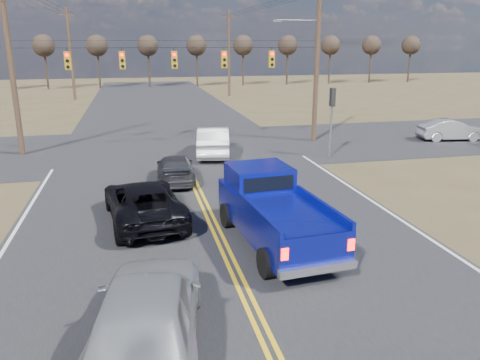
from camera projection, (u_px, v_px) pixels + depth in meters
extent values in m
plane|color=brown|center=(244.00, 291.00, 12.32)|extent=(160.00, 160.00, 0.00)
cube|color=#28282B|center=(194.00, 184.00, 21.68)|extent=(14.00, 120.00, 0.02)
cube|color=#28282B|center=(178.00, 147.00, 29.16)|extent=(120.00, 12.00, 0.02)
cylinder|color=#473323|center=(11.00, 67.00, 25.84)|extent=(0.32, 0.32, 10.00)
cylinder|color=#473323|center=(317.00, 64.00, 29.66)|extent=(0.32, 0.32, 10.00)
cylinder|color=black|center=(174.00, 48.00, 27.47)|extent=(18.00, 0.02, 0.02)
cylinder|color=black|center=(174.00, 41.00, 27.35)|extent=(18.00, 0.02, 0.02)
cube|color=#B28C14|center=(68.00, 61.00, 26.39)|extent=(0.34, 0.24, 1.00)
cylinder|color=#FF0C05|center=(67.00, 55.00, 26.16)|extent=(0.20, 0.06, 0.20)
cylinder|color=black|center=(67.00, 61.00, 26.26)|extent=(0.20, 0.06, 0.20)
cylinder|color=black|center=(68.00, 67.00, 26.35)|extent=(0.20, 0.06, 0.20)
cube|color=black|center=(66.00, 53.00, 26.10)|extent=(0.24, 0.14, 0.03)
cube|color=#B28C14|center=(122.00, 60.00, 27.03)|extent=(0.34, 0.24, 1.00)
cylinder|color=#FF0C05|center=(122.00, 54.00, 26.80)|extent=(0.20, 0.06, 0.20)
cylinder|color=black|center=(122.00, 60.00, 26.89)|extent=(0.20, 0.06, 0.20)
cylinder|color=black|center=(123.00, 66.00, 26.99)|extent=(0.20, 0.06, 0.20)
cube|color=black|center=(122.00, 52.00, 26.74)|extent=(0.24, 0.14, 0.03)
cube|color=#B28C14|center=(174.00, 60.00, 27.66)|extent=(0.34, 0.24, 1.00)
cylinder|color=#FF0C05|center=(174.00, 54.00, 27.44)|extent=(0.20, 0.06, 0.20)
cylinder|color=black|center=(175.00, 60.00, 27.53)|extent=(0.20, 0.06, 0.20)
cylinder|color=black|center=(175.00, 66.00, 27.63)|extent=(0.20, 0.06, 0.20)
cube|color=black|center=(174.00, 52.00, 27.38)|extent=(0.24, 0.14, 0.03)
cube|color=#B28C14|center=(224.00, 60.00, 28.30)|extent=(0.34, 0.24, 1.00)
cylinder|color=#FF0C05|center=(224.00, 54.00, 28.08)|extent=(0.20, 0.06, 0.20)
cylinder|color=black|center=(224.00, 60.00, 28.17)|extent=(0.20, 0.06, 0.20)
cylinder|color=black|center=(225.00, 65.00, 28.26)|extent=(0.20, 0.06, 0.20)
cube|color=black|center=(225.00, 52.00, 28.02)|extent=(0.24, 0.14, 0.03)
cube|color=#B28C14|center=(272.00, 59.00, 28.94)|extent=(0.34, 0.24, 1.00)
cylinder|color=#FF0C05|center=(272.00, 54.00, 28.71)|extent=(0.20, 0.06, 0.20)
cylinder|color=black|center=(272.00, 59.00, 28.81)|extent=(0.20, 0.06, 0.20)
cylinder|color=black|center=(272.00, 65.00, 28.90)|extent=(0.20, 0.06, 0.20)
cube|color=black|center=(273.00, 52.00, 28.65)|extent=(0.24, 0.14, 0.03)
cylinder|color=slate|center=(331.00, 129.00, 26.24)|extent=(0.12, 0.12, 3.20)
cube|color=black|center=(332.00, 97.00, 25.73)|extent=(0.24, 0.34, 1.00)
cylinder|color=slate|center=(297.00, 20.00, 28.63)|extent=(2.80, 0.10, 0.10)
cube|color=slate|center=(277.00, 21.00, 28.37)|extent=(0.55, 0.22, 0.14)
cylinder|color=#473323|center=(71.00, 55.00, 52.03)|extent=(0.32, 0.32, 10.00)
cube|color=#473323|center=(67.00, 15.00, 50.84)|extent=(1.60, 0.12, 0.12)
cylinder|color=#473323|center=(229.00, 54.00, 55.85)|extent=(0.32, 0.32, 10.00)
cube|color=#473323|center=(229.00, 17.00, 54.67)|extent=(1.60, 0.12, 0.12)
cylinder|color=#33261C|center=(46.00, 69.00, 64.70)|extent=(0.28, 0.28, 5.50)
sphere|color=#2D231C|center=(44.00, 46.00, 63.81)|extent=(3.00, 3.00, 3.00)
cylinder|color=#33261C|center=(99.00, 69.00, 66.18)|extent=(0.28, 0.28, 5.50)
sphere|color=#2D231C|center=(97.00, 45.00, 65.30)|extent=(3.00, 3.00, 3.00)
cylinder|color=#33261C|center=(149.00, 68.00, 67.67)|extent=(0.28, 0.28, 5.50)
sphere|color=#2D231C|center=(148.00, 45.00, 66.78)|extent=(3.00, 3.00, 3.00)
cylinder|color=#33261C|center=(197.00, 67.00, 69.16)|extent=(0.28, 0.28, 5.50)
sphere|color=#2D231C|center=(196.00, 45.00, 68.27)|extent=(3.00, 3.00, 3.00)
cylinder|color=#33261C|center=(243.00, 67.00, 70.65)|extent=(0.28, 0.28, 5.50)
sphere|color=#2D231C|center=(243.00, 45.00, 69.76)|extent=(3.00, 3.00, 3.00)
cylinder|color=#33261C|center=(287.00, 66.00, 72.14)|extent=(0.28, 0.28, 5.50)
sphere|color=#2D231C|center=(288.00, 45.00, 71.25)|extent=(3.00, 3.00, 3.00)
cylinder|color=#33261C|center=(329.00, 66.00, 73.62)|extent=(0.28, 0.28, 5.50)
sphere|color=#2D231C|center=(331.00, 45.00, 72.73)|extent=(3.00, 3.00, 3.00)
cylinder|color=#33261C|center=(370.00, 65.00, 75.11)|extent=(0.28, 0.28, 5.50)
sphere|color=#2D231C|center=(372.00, 45.00, 74.22)|extent=(3.00, 3.00, 3.00)
cylinder|color=#33261C|center=(409.00, 65.00, 76.60)|extent=(0.28, 0.28, 5.50)
sphere|color=#2D231C|center=(411.00, 45.00, 75.71)|extent=(3.00, 3.00, 3.00)
cylinder|color=black|center=(267.00, 263.00, 12.92)|extent=(0.42, 0.89, 0.87)
cylinder|color=black|center=(334.00, 253.00, 13.52)|extent=(0.42, 0.89, 0.87)
cylinder|color=black|center=(228.00, 215.00, 16.48)|extent=(0.42, 0.89, 0.87)
cylinder|color=black|center=(282.00, 209.00, 17.09)|extent=(0.42, 0.89, 0.87)
cube|color=#0D1597|center=(276.00, 216.00, 14.85)|extent=(2.67, 6.02, 1.08)
cube|color=#0D1597|center=(259.00, 177.00, 16.04)|extent=(2.16, 2.01, 0.78)
cube|color=black|center=(269.00, 184.00, 15.21)|extent=(1.73, 0.22, 0.49)
cube|color=#0D1597|center=(258.00, 213.00, 13.33)|extent=(0.42, 3.57, 0.22)
cube|color=#0D1597|center=(323.00, 205.00, 13.93)|extent=(0.42, 3.57, 0.22)
cube|color=#0D1597|center=(318.00, 247.00, 12.14)|extent=(2.17, 0.27, 0.65)
cube|color=silver|center=(318.00, 269.00, 12.24)|extent=(2.23, 0.39, 0.24)
cube|color=#FF0C05|center=(285.00, 254.00, 11.83)|extent=(0.20, 0.08, 0.33)
cube|color=#FF0C05|center=(351.00, 245.00, 12.39)|extent=(0.20, 0.08, 0.33)
imported|color=#A6AAAE|center=(147.00, 314.00, 9.59)|extent=(2.98, 5.72, 1.86)
imported|color=black|center=(144.00, 202.00, 16.94)|extent=(3.13, 5.63, 1.49)
imported|color=white|center=(213.00, 141.00, 26.98)|extent=(2.58, 5.25, 1.66)
imported|color=#343539|center=(175.00, 168.00, 21.93)|extent=(1.92, 4.30, 1.22)
imported|color=#94979C|center=(451.00, 130.00, 31.12)|extent=(2.13, 4.43, 1.40)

